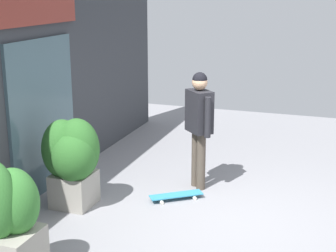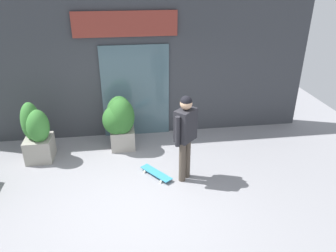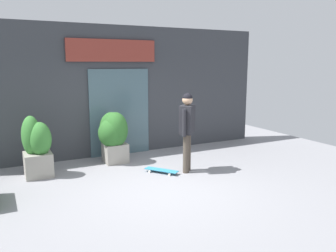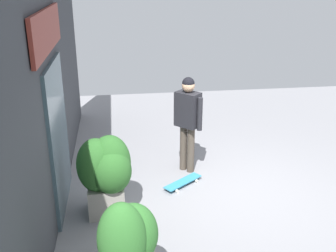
{
  "view_description": "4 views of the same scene",
  "coord_description": "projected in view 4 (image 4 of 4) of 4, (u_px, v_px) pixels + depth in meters",
  "views": [
    {
      "loc": [
        -5.81,
        -1.37,
        2.89
      ],
      "look_at": [
        0.72,
        0.91,
        0.99
      ],
      "focal_mm": 53.86,
      "sensor_mm": 36.0,
      "label": 1
    },
    {
      "loc": [
        -0.07,
        -4.74,
        3.75
      ],
      "look_at": [
        0.72,
        0.91,
        0.99
      ],
      "focal_mm": 34.82,
      "sensor_mm": 36.0,
      "label": 2
    },
    {
      "loc": [
        -2.67,
        -5.77,
        2.36
      ],
      "look_at": [
        0.72,
        0.91,
        0.99
      ],
      "focal_mm": 36.62,
      "sensor_mm": 36.0,
      "label": 3
    },
    {
      "loc": [
        -5.42,
        1.75,
        3.39
      ],
      "look_at": [
        0.72,
        0.91,
        0.99
      ],
      "focal_mm": 42.69,
      "sensor_mm": 36.0,
      "label": 4
    }
  ],
  "objects": [
    {
      "name": "building_facade",
      "position": [
        43.0,
        107.0,
        5.51
      ],
      "size": [
        8.7,
        0.31,
        3.31
      ],
      "color": "#383A3F",
      "rests_on": "ground_plane"
    },
    {
      "name": "planter_box_right",
      "position": [
        128.0,
        252.0,
        4.18
      ],
      "size": [
        0.58,
        0.64,
        1.29
      ],
      "color": "gray",
      "rests_on": "ground_plane"
    },
    {
      "name": "skateboard",
      "position": [
        183.0,
        182.0,
        6.76
      ],
      "size": [
        0.6,
        0.72,
        0.08
      ],
      "rotation": [
        0.0,
        0.0,
        2.21
      ],
      "color": "teal",
      "rests_on": "ground_plane"
    },
    {
      "name": "skateboarder",
      "position": [
        188.0,
        115.0,
        6.92
      ],
      "size": [
        0.47,
        0.47,
        1.74
      ],
      "rotation": [
        0.0,
        0.0,
        2.35
      ],
      "color": "#4C4238",
      "rests_on": "ground_plane"
    },
    {
      "name": "ground_plane",
      "position": [
        230.0,
        196.0,
        6.45
      ],
      "size": [
        12.0,
        12.0,
        0.0
      ],
      "primitive_type": "plane",
      "color": "gray"
    },
    {
      "name": "planter_box_left",
      "position": [
        106.0,
        171.0,
        5.74
      ],
      "size": [
        0.71,
        0.78,
        1.23
      ],
      "color": "gray",
      "rests_on": "ground_plane"
    }
  ]
}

